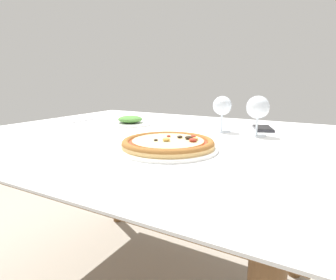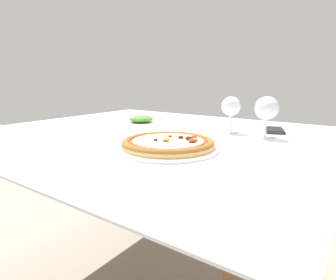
{
  "view_description": "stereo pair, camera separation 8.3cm",
  "coord_description": "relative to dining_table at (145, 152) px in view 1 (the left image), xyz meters",
  "views": [
    {
      "loc": [
        0.61,
        -0.9,
        0.95
      ],
      "look_at": [
        0.21,
        -0.19,
        0.77
      ],
      "focal_mm": 30.0,
      "sensor_mm": 36.0,
      "label": 1
    },
    {
      "loc": [
        0.68,
        -0.85,
        0.95
      ],
      "look_at": [
        0.21,
        -0.19,
        0.77
      ],
      "focal_mm": 30.0,
      "sensor_mm": 36.0,
      "label": 2
    }
  ],
  "objects": [
    {
      "name": "dining_table",
      "position": [
        0.0,
        0.0,
        0.0
      ],
      "size": [
        1.34,
        1.17,
        0.74
      ],
      "color": "brown",
      "rests_on": "ground_plane"
    },
    {
      "name": "wine_glass_far_left",
      "position": [
        0.25,
        0.18,
        0.18
      ],
      "size": [
        0.08,
        0.08,
        0.14
      ],
      "color": "silver",
      "rests_on": "dining_table"
    },
    {
      "name": "wine_glass_far_right",
      "position": [
        0.39,
        0.16,
        0.18
      ],
      "size": [
        0.08,
        0.08,
        0.15
      ],
      "color": "silver",
      "rests_on": "dining_table"
    },
    {
      "name": "side_plate",
      "position": [
        -0.17,
        0.14,
        0.09
      ],
      "size": [
        0.19,
        0.19,
        0.04
      ],
      "color": "white",
      "rests_on": "dining_table"
    },
    {
      "name": "fork",
      "position": [
        -0.45,
        0.1,
        0.08
      ],
      "size": [
        0.03,
        0.17,
        0.0
      ],
      "color": "silver",
      "rests_on": "dining_table"
    },
    {
      "name": "cell_phone",
      "position": [
        0.39,
        0.31,
        0.08
      ],
      "size": [
        0.12,
        0.16,
        0.01
      ],
      "color": "#232328",
      "rests_on": "dining_table"
    },
    {
      "name": "pizza_plate",
      "position": [
        0.21,
        -0.19,
        0.09
      ],
      "size": [
        0.3,
        0.3,
        0.04
      ],
      "color": "white",
      "rests_on": "dining_table"
    }
  ]
}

